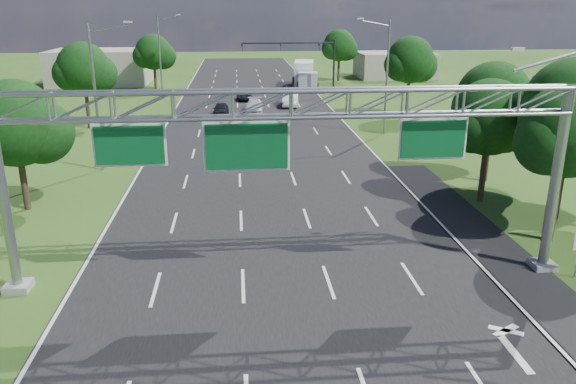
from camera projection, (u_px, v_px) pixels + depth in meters
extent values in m
plane|color=#2A4C17|center=(264.00, 166.00, 41.03)|extent=(220.00, 220.00, 0.00)
cube|color=black|center=(264.00, 166.00, 41.03)|extent=(18.00, 180.00, 0.02)
cube|color=black|center=(494.00, 250.00, 26.77)|extent=(3.00, 30.00, 0.02)
cube|color=gray|center=(542.00, 265.00, 24.95)|extent=(1.00, 1.00, 0.30)
cylinder|color=gray|center=(555.00, 182.00, 23.74)|extent=(0.44, 0.44, 8.00)
cube|color=gray|center=(18.00, 286.00, 23.02)|extent=(1.00, 1.00, 0.30)
cylinder|color=gray|center=(3.00, 198.00, 21.81)|extent=(0.40, 0.40, 8.00)
cylinder|color=gray|center=(545.00, 62.00, 22.06)|extent=(2.54, 0.12, 0.79)
cube|color=beige|center=(518.00, 49.00, 21.80)|extent=(0.50, 0.22, 0.12)
cube|color=white|center=(130.00, 145.00, 21.59)|extent=(2.80, 0.05, 1.70)
cube|color=#0A5227|center=(129.00, 145.00, 21.53)|extent=(2.62, 0.05, 1.52)
cube|color=white|center=(247.00, 146.00, 22.02)|extent=(3.40, 0.05, 2.00)
cube|color=#0A5227|center=(247.00, 147.00, 21.96)|extent=(3.22, 0.05, 1.82)
cube|color=white|center=(433.00, 139.00, 22.62)|extent=(2.80, 0.05, 1.70)
cube|color=#0A5227|center=(433.00, 139.00, 22.56)|extent=(2.62, 0.05, 1.52)
cylinder|color=black|center=(334.00, 67.00, 73.96)|extent=(0.24, 0.24, 7.00)
cylinder|color=black|center=(289.00, 43.00, 72.47)|extent=(12.00, 0.18, 0.18)
imported|color=black|center=(242.00, 48.00, 72.13)|extent=(0.18, 0.22, 1.10)
imported|color=black|center=(281.00, 47.00, 72.56)|extent=(0.18, 0.22, 1.10)
imported|color=black|center=(319.00, 47.00, 72.98)|extent=(0.18, 0.22, 1.10)
cylinder|color=gray|center=(96.00, 100.00, 38.47)|extent=(0.20, 0.20, 10.00)
cylinder|color=gray|center=(108.00, 28.00, 37.10)|extent=(2.78, 0.12, 0.60)
cube|color=beige|center=(128.00, 22.00, 37.09)|extent=(0.55, 0.22, 0.12)
cylinder|color=gray|center=(160.00, 57.00, 71.56)|extent=(0.20, 0.20, 10.00)
cylinder|color=gray|center=(168.00, 18.00, 70.19)|extent=(2.78, 0.12, 0.60)
cube|color=beige|center=(178.00, 15.00, 70.18)|extent=(0.55, 0.22, 0.12)
cylinder|color=gray|center=(387.00, 78.00, 49.89)|extent=(0.20, 0.20, 10.00)
cylinder|color=gray|center=(375.00, 23.00, 48.30)|extent=(2.78, 0.12, 0.60)
cube|color=beige|center=(360.00, 18.00, 48.07)|extent=(0.55, 0.22, 0.12)
cylinder|color=#2D2116|center=(555.00, 204.00, 27.41)|extent=(0.36, 0.36, 3.74)
sphere|color=black|center=(566.00, 132.00, 26.27)|extent=(4.40, 4.40, 4.40)
sphere|color=black|center=(548.00, 143.00, 26.04)|extent=(3.08, 3.08, 3.08)
cylinder|color=#2D2116|center=(561.00, 181.00, 30.35)|extent=(0.36, 0.36, 4.18)
sphere|color=black|center=(573.00, 106.00, 29.07)|extent=(5.00, 5.00, 5.00)
sphere|color=black|center=(554.00, 117.00, 28.84)|extent=(3.50, 3.50, 3.50)
cylinder|color=#2D2116|center=(483.00, 175.00, 33.07)|extent=(0.36, 0.36, 3.30)
sphere|color=black|center=(489.00, 117.00, 32.00)|extent=(4.40, 4.40, 4.40)
sphere|color=black|center=(504.00, 125.00, 32.64)|extent=(3.30, 3.30, 3.30)
sphere|color=black|center=(474.00, 126.00, 31.77)|extent=(3.08, 3.08, 3.08)
cylinder|color=#2D2116|center=(487.00, 155.00, 36.99)|extent=(0.36, 0.36, 3.52)
sphere|color=black|center=(493.00, 99.00, 35.83)|extent=(4.80, 4.80, 4.80)
sphere|color=black|center=(507.00, 107.00, 36.50)|extent=(3.60, 3.60, 3.60)
sphere|color=black|center=(478.00, 108.00, 35.60)|extent=(3.36, 3.36, 3.36)
cylinder|color=#2D2116|center=(24.00, 183.00, 31.78)|extent=(0.36, 0.36, 3.08)
sphere|color=black|center=(15.00, 123.00, 30.69)|extent=(4.80, 4.80, 4.80)
sphere|color=black|center=(41.00, 132.00, 31.36)|extent=(3.60, 3.60, 3.60)
cylinder|color=#2D2116|center=(88.00, 108.00, 53.25)|extent=(0.36, 0.36, 3.74)
sphere|color=black|center=(83.00, 68.00, 52.06)|extent=(4.80, 4.80, 4.80)
sphere|color=black|center=(98.00, 74.00, 52.73)|extent=(3.60, 3.60, 3.60)
sphere|color=black|center=(71.00, 74.00, 51.83)|extent=(3.36, 3.36, 3.36)
cylinder|color=#2D2116|center=(155.00, 79.00, 77.21)|extent=(0.36, 0.36, 3.30)
sphere|color=black|center=(153.00, 52.00, 76.09)|extent=(4.80, 4.80, 4.80)
sphere|color=black|center=(163.00, 56.00, 76.76)|extent=(3.60, 3.60, 3.60)
sphere|color=black|center=(145.00, 56.00, 75.86)|extent=(3.36, 3.36, 3.36)
cylinder|color=#2D2116|center=(408.00, 98.00, 58.79)|extent=(0.36, 0.36, 3.96)
sphere|color=black|center=(410.00, 60.00, 57.57)|extent=(4.80, 4.80, 4.80)
sphere|color=black|center=(420.00, 65.00, 58.23)|extent=(3.60, 3.60, 3.60)
sphere|color=black|center=(400.00, 65.00, 57.34)|extent=(3.36, 3.36, 3.36)
cylinder|color=#2D2116|center=(339.00, 70.00, 87.05)|extent=(0.36, 0.36, 3.52)
sphere|color=black|center=(339.00, 45.00, 85.90)|extent=(4.80, 4.80, 4.80)
sphere|color=black|center=(346.00, 49.00, 86.56)|extent=(3.60, 3.60, 3.60)
sphere|color=black|center=(333.00, 49.00, 85.67)|extent=(3.36, 3.36, 3.36)
cube|color=gray|center=(101.00, 67.00, 83.74)|extent=(14.00, 10.00, 5.00)
cube|color=gray|center=(395.00, 65.00, 91.61)|extent=(12.00, 9.00, 4.00)
imported|color=silver|center=(254.00, 106.00, 62.02)|extent=(2.13, 4.68, 1.33)
imported|color=black|center=(245.00, 96.00, 69.39)|extent=(2.06, 3.97, 1.07)
imported|color=black|center=(221.00, 109.00, 59.79)|extent=(1.64, 3.93, 1.33)
imported|color=white|center=(291.00, 99.00, 65.47)|extent=(2.33, 5.10, 1.62)
cube|color=white|center=(304.00, 73.00, 81.79)|extent=(3.58, 7.05, 3.38)
cube|color=silver|center=(308.00, 81.00, 77.52)|extent=(2.90, 2.80, 2.48)
cylinder|color=black|center=(299.00, 86.00, 77.84)|extent=(0.39, 1.13, 1.13)
cylinder|color=black|center=(317.00, 86.00, 78.05)|extent=(0.39, 1.13, 1.13)
cylinder|color=black|center=(294.00, 80.00, 84.22)|extent=(0.39, 1.13, 1.13)
cylinder|color=black|center=(310.00, 80.00, 84.43)|extent=(0.39, 1.13, 1.13)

